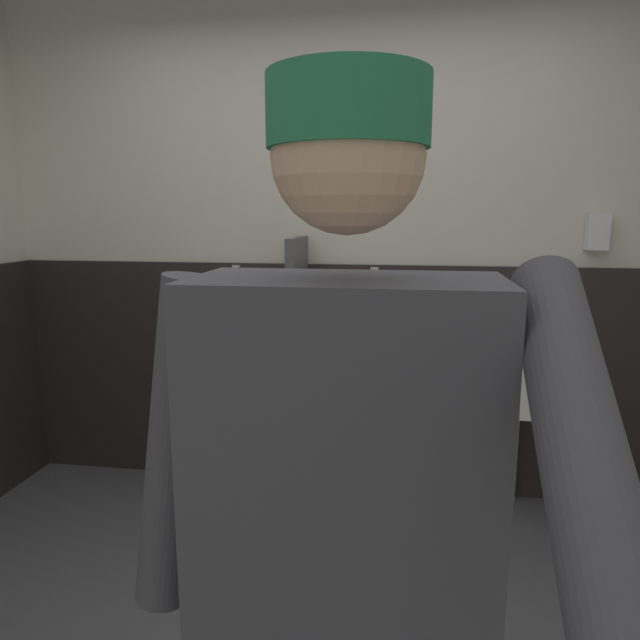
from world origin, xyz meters
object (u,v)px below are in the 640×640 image
Objects in this scene: person at (344,545)px; soap_dispenser at (597,232)px; urinal_left at (232,353)px; urinal_right at (522,364)px; urinal_middle at (372,358)px.

soap_dispenser is at bearing 65.46° from person.
urinal_right is (1.50, 0.00, 0.00)m from urinal_left.
person is 9.47× the size of soap_dispenser.
person is at bearing -87.62° from urinal_middle.
urinal_middle is 6.89× the size of soap_dispenser.
urinal_right is (0.75, 0.00, 0.00)m from urinal_middle.
urinal_left is at bearing 180.00° from urinal_right.
urinal_middle is 1.27m from soap_dispenser.
urinal_left is 1.00× the size of urinal_middle.
urinal_middle is at bearing 0.00° from urinal_left.
urinal_right is 6.89× the size of soap_dispenser.
urinal_left is at bearing 180.00° from urinal_middle.
urinal_left is 1.00× the size of urinal_right.
urinal_left and urinal_middle have the same top height.
soap_dispenser is (1.08, 0.12, 0.65)m from urinal_middle.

